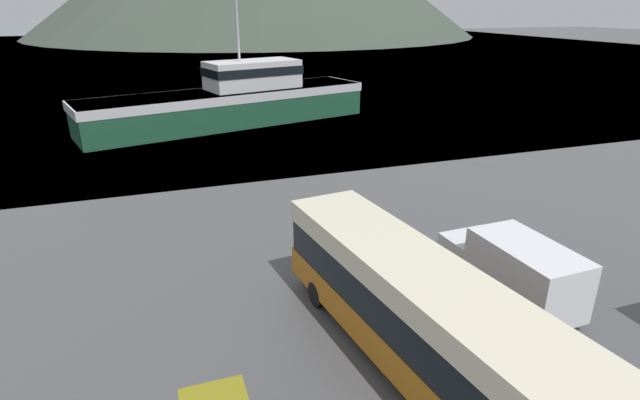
{
  "coord_description": "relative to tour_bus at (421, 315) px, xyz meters",
  "views": [
    {
      "loc": [
        -6.27,
        -3.18,
        9.89
      ],
      "look_at": [
        0.29,
        15.84,
        2.0
      ],
      "focal_mm": 28.0,
      "sensor_mm": 36.0,
      "label": 1
    }
  ],
  "objects": [
    {
      "name": "water_surface",
      "position": [
        -0.2,
        137.77,
        -1.87
      ],
      "size": [
        240.0,
        240.0,
        0.0
      ],
      "primitive_type": "plane",
      "color": "slate",
      "rests_on": "ground"
    },
    {
      "name": "tour_bus",
      "position": [
        0.0,
        0.0,
        0.0
      ],
      "size": [
        4.08,
        12.6,
        3.33
      ],
      "rotation": [
        0.0,
        0.0,
        0.13
      ],
      "color": "#B26614",
      "rests_on": "ground"
    },
    {
      "name": "delivery_van",
      "position": [
        4.96,
        2.2,
        -0.59
      ],
      "size": [
        2.33,
        5.67,
        2.42
      ],
      "rotation": [
        0.0,
        0.0,
        0.04
      ],
      "color": "silver",
      "rests_on": "ground"
    },
    {
      "name": "fishing_boat",
      "position": [
        0.56,
        33.87,
        0.24
      ],
      "size": [
        25.86,
        11.73,
        11.36
      ],
      "rotation": [
        0.0,
        0.0,
        1.83
      ],
      "color": "#1E5138",
      "rests_on": "water_surface"
    }
  ]
}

